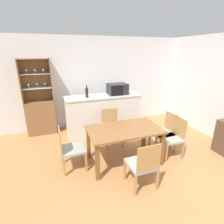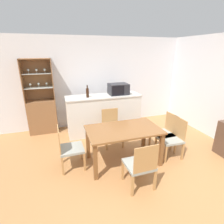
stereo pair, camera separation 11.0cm
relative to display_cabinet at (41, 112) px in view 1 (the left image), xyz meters
name	(u,v)px [view 1 (the left image)]	position (x,y,z in m)	size (l,w,h in m)	color
ground_plane	(135,174)	(1.64, -2.43, -0.60)	(18.00, 18.00, 0.00)	#B27A47
wall_back	(97,82)	(1.64, 0.20, 0.68)	(6.80, 0.06, 2.55)	silver
kitchen_counter	(103,114)	(1.60, -0.51, -0.08)	(1.98, 0.59, 1.04)	silver
display_cabinet	(41,112)	(0.00, 0.00, 0.00)	(0.74, 0.37, 1.98)	brown
dining_table	(124,134)	(1.60, -1.98, 0.02)	(1.42, 0.84, 0.73)	brown
dining_chair_head_far	(112,128)	(1.60, -1.23, -0.18)	(0.44, 0.44, 0.85)	#999E93
dining_chair_side_right_near	(172,137)	(2.64, -2.11, -0.18)	(0.45, 0.45, 0.85)	#999E93
dining_chair_side_right_far	(165,132)	(2.64, -1.85, -0.18)	(0.47, 0.47, 0.85)	#999E93
dining_chair_side_left_far	(70,149)	(0.55, -1.86, -0.18)	(0.45, 0.45, 0.85)	#999E93
dining_chair_head_near	(143,164)	(1.60, -2.74, -0.18)	(0.44, 0.44, 0.85)	#999E93
microwave	(117,89)	(2.02, -0.48, 0.59)	(0.51, 0.40, 0.29)	#232328
wine_bottle	(87,93)	(1.17, -0.56, 0.57)	(0.07, 0.07, 0.31)	black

